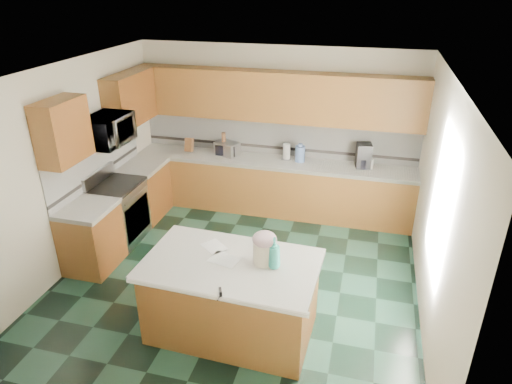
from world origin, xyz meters
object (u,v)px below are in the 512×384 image
(knife_block, at_px, (189,145))
(treat_jar, at_px, (264,252))
(island_base, at_px, (232,299))
(soap_bottle_island, at_px, (274,253))
(coffee_maker, at_px, (363,155))
(toaster_oven, at_px, (227,149))
(island_top, at_px, (231,265))

(knife_block, bearing_deg, treat_jar, -56.02)
(island_base, height_order, soap_bottle_island, soap_bottle_island)
(soap_bottle_island, distance_m, knife_block, 3.69)
(island_base, relative_size, coffee_maker, 4.60)
(toaster_oven, bearing_deg, soap_bottle_island, -41.73)
(island_base, distance_m, island_top, 0.46)
(island_base, bearing_deg, treat_jar, 16.77)
(island_top, xyz_separation_m, knife_block, (-1.69, 3.03, 0.15))
(island_base, xyz_separation_m, toaster_oven, (-1.01, 3.03, 0.60))
(toaster_oven, bearing_deg, island_top, -49.42)
(treat_jar, height_order, coffee_maker, coffee_maker)
(island_top, xyz_separation_m, toaster_oven, (-1.01, 3.03, 0.14))
(island_top, relative_size, soap_bottle_island, 5.40)
(island_base, distance_m, toaster_oven, 3.25)
(knife_block, xyz_separation_m, coffee_maker, (2.91, 0.03, 0.07))
(island_base, distance_m, knife_block, 3.52)
(coffee_maker, bearing_deg, toaster_oven, 171.13)
(coffee_maker, bearing_deg, treat_jar, -116.10)
(island_top, xyz_separation_m, soap_bottle_island, (0.46, 0.03, 0.20))
(treat_jar, height_order, toaster_oven, treat_jar)
(knife_block, height_order, coffee_maker, coffee_maker)
(island_top, distance_m, knife_block, 3.47)
(island_base, height_order, island_top, island_top)
(soap_bottle_island, height_order, toaster_oven, soap_bottle_island)
(island_base, height_order, knife_block, knife_block)
(toaster_oven, bearing_deg, treat_jar, -43.15)
(island_base, height_order, toaster_oven, toaster_oven)
(island_top, bearing_deg, knife_block, 121.33)
(island_top, distance_m, soap_bottle_island, 0.50)
(coffee_maker, bearing_deg, knife_block, 170.95)
(island_top, relative_size, coffee_maker, 4.86)
(island_base, distance_m, coffee_maker, 3.36)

